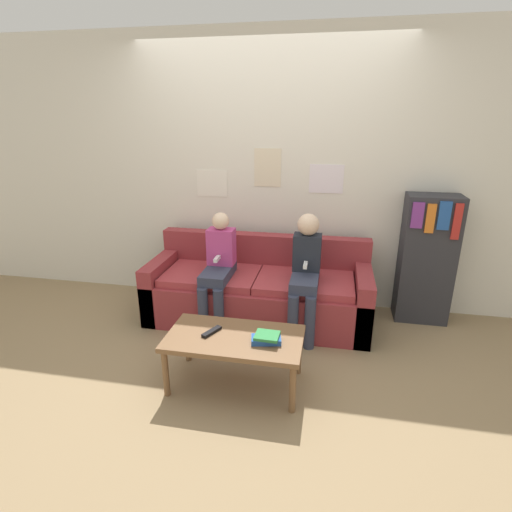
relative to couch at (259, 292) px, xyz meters
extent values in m
plane|color=#937A56|center=(0.00, -0.50, -0.27)|extent=(10.00, 10.00, 0.00)
cube|color=silver|center=(0.00, 0.48, 1.03)|extent=(8.00, 0.06, 2.60)
cube|color=white|center=(-0.56, 0.45, 0.93)|extent=(0.31, 0.00, 0.26)
cube|color=beige|center=(0.00, 0.45, 1.10)|extent=(0.26, 0.00, 0.36)
cube|color=silver|center=(0.56, 0.45, 1.01)|extent=(0.32, 0.00, 0.27)
cube|color=maroon|center=(0.00, -0.03, -0.07)|extent=(2.04, 0.77, 0.39)
cube|color=maroon|center=(0.00, 0.28, 0.30)|extent=(2.04, 0.14, 0.36)
cube|color=maroon|center=(-0.95, -0.03, 0.01)|extent=(0.14, 0.77, 0.55)
cube|color=maroon|center=(0.95, -0.03, 0.01)|extent=(0.14, 0.77, 0.55)
cube|color=#A1343A|center=(-0.43, -0.07, 0.16)|extent=(0.86, 0.61, 0.07)
cube|color=#A1343A|center=(0.43, -0.07, 0.16)|extent=(0.86, 0.61, 0.07)
cube|color=brown|center=(0.02, -1.02, 0.10)|extent=(0.95, 0.51, 0.04)
cylinder|color=brown|center=(-0.42, -1.23, -0.09)|extent=(0.04, 0.04, 0.35)
cylinder|color=brown|center=(0.46, -1.23, -0.09)|extent=(0.04, 0.04, 0.35)
cylinder|color=brown|center=(-0.42, -0.81, -0.09)|extent=(0.04, 0.04, 0.35)
cylinder|color=brown|center=(0.46, -0.81, -0.09)|extent=(0.04, 0.04, 0.35)
cylinder|color=#33384C|center=(-0.40, -0.44, -0.04)|extent=(0.09, 0.09, 0.46)
cylinder|color=#33384C|center=(-0.26, -0.44, -0.04)|extent=(0.09, 0.09, 0.46)
cube|color=#33384C|center=(-0.33, -0.19, 0.24)|extent=(0.23, 0.48, 0.09)
cube|color=#B73D7F|center=(-0.33, -0.06, 0.45)|extent=(0.24, 0.16, 0.33)
sphere|color=beige|center=(-0.33, -0.06, 0.69)|extent=(0.15, 0.15, 0.15)
cube|color=white|center=(-0.33, -0.21, 0.38)|extent=(0.03, 0.12, 0.03)
cylinder|color=#33384C|center=(0.37, -0.44, -0.04)|extent=(0.09, 0.09, 0.46)
cylinder|color=#33384C|center=(0.51, -0.44, -0.04)|extent=(0.09, 0.09, 0.46)
cube|color=#33384C|center=(0.44, -0.19, 0.24)|extent=(0.23, 0.48, 0.09)
cube|color=#1E232D|center=(0.44, -0.06, 0.45)|extent=(0.24, 0.16, 0.32)
sphere|color=beige|center=(0.44, -0.06, 0.70)|extent=(0.19, 0.19, 0.19)
cube|color=white|center=(0.44, -0.21, 0.38)|extent=(0.03, 0.12, 0.03)
cube|color=black|center=(-0.15, -1.01, 0.13)|extent=(0.11, 0.17, 0.02)
cube|color=#23519E|center=(0.25, -1.05, 0.14)|extent=(0.22, 0.15, 0.04)
cube|color=#2D8442|center=(0.26, -1.05, 0.17)|extent=(0.17, 0.15, 0.02)
cube|color=#2D2D33|center=(1.51, 0.29, 0.33)|extent=(0.47, 0.29, 1.19)
cube|color=#7A3389|center=(1.35, 0.13, 0.77)|extent=(0.09, 0.02, 0.22)
cube|color=orange|center=(1.46, 0.13, 0.75)|extent=(0.07, 0.02, 0.25)
cube|color=#23519E|center=(1.56, 0.13, 0.78)|extent=(0.10, 0.02, 0.24)
cube|color=red|center=(1.67, 0.13, 0.73)|extent=(0.06, 0.02, 0.31)
camera|label=1|loc=(0.63, -3.38, 1.58)|focal=28.00mm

